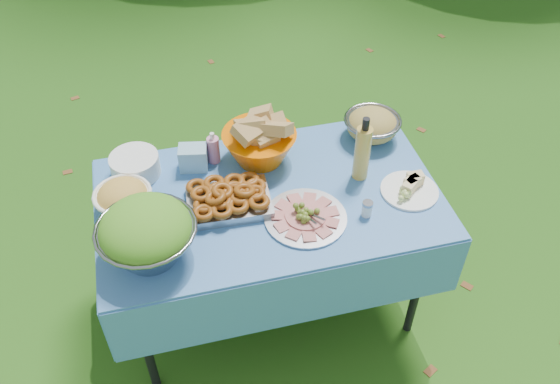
% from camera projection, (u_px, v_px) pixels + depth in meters
% --- Properties ---
extents(ground, '(80.00, 80.00, 0.00)m').
position_uv_depth(ground, '(271.00, 302.00, 3.07)').
color(ground, '#103509').
rests_on(ground, ground).
extents(picnic_table, '(1.46, 0.86, 0.76)m').
position_uv_depth(picnic_table, '(270.00, 254.00, 2.80)').
color(picnic_table, '#7BB8EC').
rests_on(picnic_table, ground).
extents(salad_bowl, '(0.48, 0.48, 0.25)m').
position_uv_depth(salad_bowl, '(147.00, 234.00, 2.22)').
color(salad_bowl, gray).
rests_on(salad_bowl, picnic_table).
extents(pasta_bowl_white, '(0.31, 0.31, 0.13)m').
position_uv_depth(pasta_bowl_white, '(123.00, 197.00, 2.44)').
color(pasta_bowl_white, white).
rests_on(pasta_bowl_white, picnic_table).
extents(plate_stack, '(0.25, 0.25, 0.10)m').
position_uv_depth(plate_stack, '(135.00, 165.00, 2.61)').
color(plate_stack, white).
rests_on(plate_stack, picnic_table).
extents(wipes_box, '(0.14, 0.11, 0.11)m').
position_uv_depth(wipes_box, '(193.00, 158.00, 2.64)').
color(wipes_box, '#8DC2DD').
rests_on(wipes_box, picnic_table).
extents(sanitizer_bottle, '(0.07, 0.07, 0.16)m').
position_uv_depth(sanitizer_bottle, '(213.00, 147.00, 2.66)').
color(sanitizer_bottle, pink).
rests_on(sanitizer_bottle, picnic_table).
extents(bread_bowl, '(0.41, 0.41, 0.22)m').
position_uv_depth(bread_bowl, '(259.00, 140.00, 2.64)').
color(bread_bowl, '#F46900').
rests_on(bread_bowl, picnic_table).
extents(pasta_bowl_steel, '(0.32, 0.32, 0.14)m').
position_uv_depth(pasta_bowl_steel, '(372.00, 125.00, 2.79)').
color(pasta_bowl_steel, gray).
rests_on(pasta_bowl_steel, picnic_table).
extents(fried_tray, '(0.36, 0.26, 0.08)m').
position_uv_depth(fried_tray, '(229.00, 198.00, 2.47)').
color(fried_tray, '#A7A8AC').
rests_on(fried_tray, picnic_table).
extents(charcuterie_platter, '(0.40, 0.40, 0.08)m').
position_uv_depth(charcuterie_platter, '(306.00, 212.00, 2.42)').
color(charcuterie_platter, '#B5B6BD').
rests_on(charcuterie_platter, picnic_table).
extents(oil_bottle, '(0.09, 0.09, 0.31)m').
position_uv_depth(oil_bottle, '(363.00, 148.00, 2.53)').
color(oil_bottle, gold).
rests_on(oil_bottle, picnic_table).
extents(cheese_plate, '(0.32, 0.32, 0.07)m').
position_uv_depth(cheese_plate, '(410.00, 186.00, 2.54)').
color(cheese_plate, white).
rests_on(cheese_plate, picnic_table).
extents(shaker, '(0.06, 0.06, 0.07)m').
position_uv_depth(shaker, '(367.00, 209.00, 2.44)').
color(shaker, silver).
rests_on(shaker, picnic_table).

